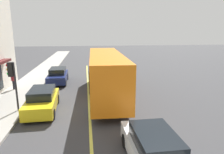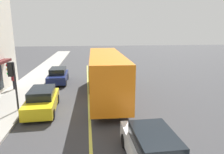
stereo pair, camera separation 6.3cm
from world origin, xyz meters
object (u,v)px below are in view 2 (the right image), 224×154
at_px(traffic_light, 12,75).
at_px(car_navy, 58,76).
at_px(bus, 106,72).
at_px(car_white, 153,149).
at_px(pedestrian_by_curb, 13,78).
at_px(car_yellow, 42,100).

bearing_deg(traffic_light, car_navy, -12.85).
bearing_deg(car_navy, traffic_light, 167.15).
relative_size(bus, car_white, 2.59).
height_order(bus, car_navy, bus).
bearing_deg(car_white, pedestrian_by_curb, 37.96).
distance_m(car_white, pedestrian_by_curb, 14.63).
bearing_deg(bus, car_yellow, 120.02).
bearing_deg(car_yellow, bus, -59.98).
xyz_separation_m(car_white, car_navy, (14.06, 5.46, 0.00)).
bearing_deg(traffic_light, car_yellow, -88.28).
xyz_separation_m(car_yellow, pedestrian_by_curb, (5.10, 3.50, 0.41)).
bearing_deg(traffic_light, bus, -66.84).
bearing_deg(pedestrian_by_curb, bus, -107.11).
relative_size(bus, traffic_light, 3.50).
bearing_deg(car_white, traffic_light, 48.50).
bearing_deg(car_yellow, traffic_light, 91.72).
bearing_deg(bus, pedestrian_by_curb, 72.89).
distance_m(car_yellow, pedestrian_by_curb, 6.20).
height_order(traffic_light, car_white, traffic_light).
relative_size(bus, car_yellow, 2.57).
xyz_separation_m(bus, car_white, (-9.06, -0.95, -1.24)).
height_order(car_yellow, pedestrian_by_curb, pedestrian_by_curb).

